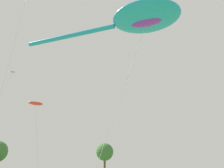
% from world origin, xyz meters
% --- Properties ---
extents(big_show_kite, '(11.49, 13.96, 14.81)m').
position_xyz_m(big_show_kite, '(5.22, 11.64, 14.19)').
color(big_show_kite, '#1E8CBF').
rests_on(big_show_kite, ground).
extents(small_kite_stunt_black, '(1.71, 0.87, 6.98)m').
position_xyz_m(small_kite_stunt_black, '(-1.82, 17.41, 6.77)').
color(small_kite_stunt_black, red).
rests_on(small_kite_stunt_black, ground).
extents(small_kite_bird_shape, '(2.06, 3.90, 15.56)m').
position_xyz_m(small_kite_bird_shape, '(-4.03, 15.56, 14.46)').
color(small_kite_bird_shape, green).
rests_on(small_kite_bird_shape, ground).
extents(small_kite_triangle_green, '(3.61, 3.67, 12.81)m').
position_xyz_m(small_kite_triangle_green, '(-2.88, 26.76, 12.13)').
color(small_kite_triangle_green, pink).
rests_on(small_kite_triangle_green, ground).
extents(tree_oak_left, '(4.02, 4.02, 7.25)m').
position_xyz_m(tree_oak_left, '(22.48, 48.26, 5.20)').
color(tree_oak_left, '#513823').
rests_on(tree_oak_left, ground).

